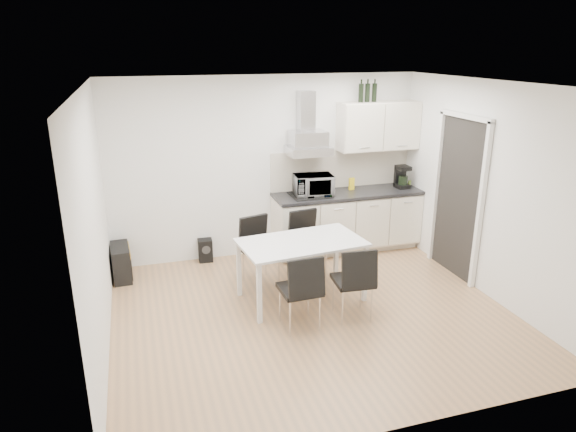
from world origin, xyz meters
name	(u,v)px	position (x,y,z in m)	size (l,w,h in m)	color
ground	(312,313)	(0.00, 0.00, 0.00)	(4.50, 4.50, 0.00)	tan
wall_back	(267,167)	(0.00, 2.00, 1.30)	(4.50, 0.10, 2.60)	white
wall_front	(406,285)	(0.00, -2.00, 1.30)	(4.50, 0.10, 2.60)	white
wall_left	(95,228)	(-2.25, 0.00, 1.30)	(0.10, 4.00, 2.60)	white
wall_right	(489,191)	(2.25, 0.00, 1.30)	(0.10, 4.00, 2.60)	white
ceiling	(316,84)	(0.00, 0.00, 2.60)	(4.50, 4.50, 0.00)	white
doorway	(457,199)	(2.21, 0.55, 1.05)	(0.08, 1.04, 2.10)	white
kitchenette	(349,197)	(1.19, 1.73, 0.83)	(2.22, 0.64, 2.52)	beige
dining_table	(301,247)	(0.00, 0.41, 0.67)	(1.54, 0.98, 0.75)	white
chair_far_left	(261,252)	(-0.37, 0.97, 0.44)	(0.44, 0.50, 0.88)	black
chair_far_right	(309,245)	(0.31, 1.01, 0.44)	(0.44, 0.50, 0.88)	black
chair_near_left	(300,290)	(-0.23, -0.23, 0.44)	(0.44, 0.50, 0.88)	black
chair_near_right	(353,282)	(0.41, -0.20, 0.44)	(0.44, 0.50, 0.88)	black
guitar_amp	(121,262)	(-2.12, 1.65, 0.23)	(0.26, 0.56, 0.45)	black
floor_speaker	(205,250)	(-0.96, 1.90, 0.16)	(0.20, 0.18, 0.33)	black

